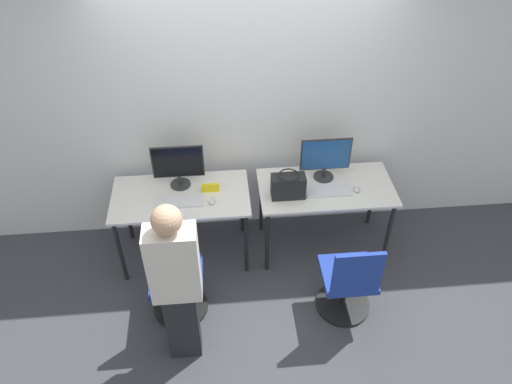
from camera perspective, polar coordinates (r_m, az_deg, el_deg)
ground_plane at (r=4.83m, az=0.14°, el=-9.25°), size 20.00×20.00×0.00m
wall_back at (r=4.52m, az=-0.76°, el=10.05°), size 12.00×0.05×2.80m
desk_left at (r=4.58m, az=-8.55°, el=-1.17°), size 1.24×0.65×0.76m
monitor_left at (r=4.50m, az=-8.89°, el=3.07°), size 0.46×0.19×0.42m
keyboard_left at (r=4.45m, az=-8.69°, el=-1.07°), size 0.42×0.16×0.02m
mouse_left at (r=4.41m, az=-5.08°, el=-1.05°), size 0.06×0.09×0.03m
office_chair_left at (r=4.31m, az=-9.02°, el=-10.60°), size 0.48×0.48×0.89m
person_left at (r=3.70m, az=-9.09°, el=-10.13°), size 0.36×0.21×1.58m
desk_right at (r=4.67m, az=7.94°, el=-0.17°), size 1.24×0.65×0.76m
monitor_right at (r=4.58m, az=7.95°, el=3.93°), size 0.46×0.19×0.42m
keyboard_right at (r=4.55m, az=8.24°, el=0.11°), size 0.42×0.16×0.02m
mouse_right at (r=4.61m, az=11.42°, el=0.32°), size 0.06×0.09×0.03m
office_chair_right at (r=4.35m, az=10.52°, el=-10.29°), size 0.48×0.48×0.89m
handbag at (r=4.40m, az=3.70°, el=0.70°), size 0.30×0.18×0.25m
placard_left at (r=4.51m, az=-5.25°, el=0.49°), size 0.16×0.03×0.08m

